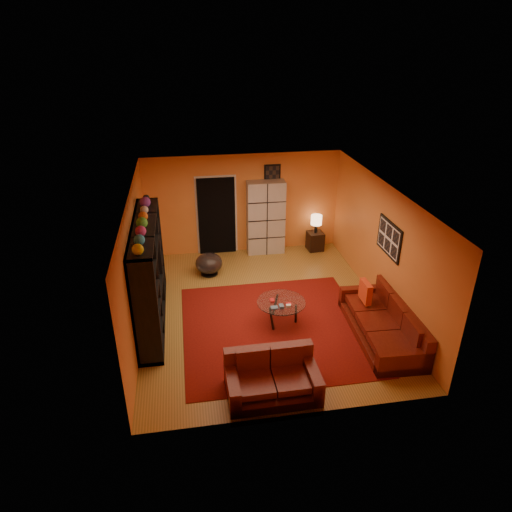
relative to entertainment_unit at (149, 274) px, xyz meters
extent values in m
plane|color=olive|center=(2.27, 0.00, -1.05)|extent=(6.00, 6.00, 0.00)
plane|color=white|center=(2.27, 0.00, 1.55)|extent=(6.00, 6.00, 0.00)
plane|color=orange|center=(2.27, 3.00, 0.25)|extent=(6.00, 0.00, 6.00)
plane|color=orange|center=(2.27, -3.00, 0.25)|extent=(6.00, 0.00, 6.00)
plane|color=orange|center=(-0.23, 0.00, 0.25)|extent=(0.00, 6.00, 6.00)
plane|color=orange|center=(4.78, 0.00, 0.25)|extent=(0.00, 6.00, 6.00)
cube|color=#5F0D0A|center=(2.38, -0.70, -1.04)|extent=(3.60, 3.60, 0.01)
cube|color=black|center=(1.57, 2.96, -0.03)|extent=(0.95, 0.10, 2.04)
cube|color=black|center=(4.75, -0.30, 0.55)|extent=(0.03, 1.00, 0.70)
cube|color=black|center=(3.02, 2.98, 1.00)|extent=(0.42, 0.03, 0.52)
cube|color=black|center=(0.00, 0.00, 0.00)|extent=(0.45, 3.00, 2.10)
imported|color=black|center=(0.05, 0.00, -0.08)|extent=(0.87, 0.11, 0.50)
cube|color=#52110B|center=(4.32, -1.29, -0.89)|extent=(1.08, 2.41, 0.32)
cube|color=#52110B|center=(4.72, -1.31, -0.62)|extent=(0.29, 2.37, 0.85)
cube|color=#52110B|center=(4.27, -2.39, -0.74)|extent=(0.98, 0.22, 0.62)
cube|color=#52110B|center=(4.38, -0.20, -0.74)|extent=(0.98, 0.22, 0.62)
cube|color=#52110B|center=(4.25, -1.96, -0.58)|extent=(0.78, 0.68, 0.12)
cube|color=#52110B|center=(4.29, -1.29, -0.58)|extent=(0.78, 0.68, 0.12)
cube|color=#52110B|center=(4.32, -0.62, -0.58)|extent=(0.78, 0.68, 0.12)
cube|color=#52110B|center=(1.97, -2.50, -0.89)|extent=(1.48, 0.90, 0.32)
cube|color=#52110B|center=(1.97, -2.15, -0.62)|extent=(1.48, 0.19, 0.85)
cube|color=#52110B|center=(2.62, -2.49, -0.74)|extent=(0.19, 0.89, 0.62)
cube|color=#52110B|center=(1.32, -2.51, -0.74)|extent=(0.19, 0.89, 0.62)
cube|color=#52110B|center=(2.25, -2.54, -0.58)|extent=(0.54, 0.67, 0.12)
cube|color=#52110B|center=(1.69, -2.54, -0.58)|extent=(0.54, 0.67, 0.12)
cube|color=#EA3F1A|center=(4.22, -0.66, -0.42)|extent=(0.12, 0.42, 0.42)
cylinder|color=silver|center=(2.53, -0.54, -0.57)|extent=(0.97, 0.97, 0.02)
cylinder|color=black|center=(2.82, -0.64, -0.81)|extent=(0.05, 0.05, 0.46)
cylinder|color=black|center=(2.48, -0.24, -0.81)|extent=(0.05, 0.05, 0.46)
cylinder|color=black|center=(2.31, -0.73, -0.81)|extent=(0.05, 0.05, 0.46)
cube|color=#B3AFA6|center=(2.83, 2.80, -0.08)|extent=(0.98, 0.45, 1.94)
cylinder|color=black|center=(1.26, 1.76, -1.03)|extent=(0.44, 0.44, 0.03)
cylinder|color=black|center=(1.26, 1.76, -0.95)|extent=(0.06, 0.06, 0.15)
ellipsoid|color=#3A3334|center=(1.26, 1.76, -0.76)|extent=(0.65, 0.65, 0.49)
cube|color=black|center=(4.17, 2.70, -0.80)|extent=(0.43, 0.43, 0.50)
cylinder|color=black|center=(4.17, 2.70, -0.43)|extent=(0.08, 0.08, 0.23)
cylinder|color=#FCC68B|center=(4.17, 2.70, -0.19)|extent=(0.29, 0.29, 0.25)
camera|label=1|loc=(0.79, -8.04, 4.24)|focal=32.00mm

